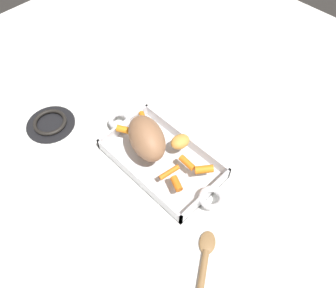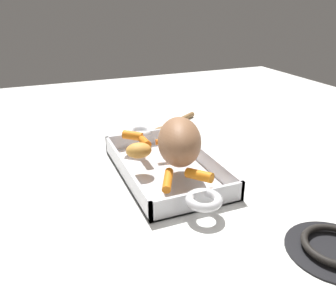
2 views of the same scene
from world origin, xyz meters
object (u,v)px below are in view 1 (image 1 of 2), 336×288
Objects in this scene: baby_carrot_center_right at (176,184)px; serving_spoon at (204,266)px; roasting_dish at (162,160)px; baby_carrot_short at (144,120)px; baby_carrot_southeast at (187,163)px; potato_halved at (180,142)px; baby_carrot_center_left at (126,130)px; baby_carrot_southwest at (169,172)px; stove_burner_rear at (50,123)px; baby_carrot_northeast at (204,169)px; pork_roast at (147,138)px.

serving_spoon is (0.18, -0.09, -0.05)m from baby_carrot_center_right.
baby_carrot_short reaches higher than roasting_dish.
baby_carrot_southeast is 0.84× the size of potato_halved.
baby_carrot_center_left is 0.16m from potato_halved.
roasting_dish is at bearing 8.35° from baby_carrot_center_left.
roasting_dish is at bearing 152.93° from baby_carrot_southwest.
baby_carrot_center_left is at bearing 30.33° from stove_burner_rear.
baby_carrot_southeast is at bearing -30.20° from potato_halved.
baby_carrot_southwest is at bearing -27.07° from roasting_dish.
baby_carrot_center_right is 0.09m from baby_carrot_northeast.
roasting_dish is 0.38m from stove_burner_rear.
potato_halved is (0.06, 0.07, -0.03)m from pork_roast.
pork_roast is 2.57× the size of potato_halved.
baby_carrot_southwest is at bearing -8.74° from pork_roast.
baby_carrot_short is at bearing 33.36° from serving_spoon.
baby_carrot_northeast is (0.24, -0.00, 0.00)m from baby_carrot_short.
baby_carrot_short is 0.06m from baby_carrot_center_left.
baby_carrot_center_left reaches higher than baby_carrot_short.
serving_spoon is at bearing -27.24° from baby_carrot_center_right.
baby_carrot_northeast is 0.33× the size of stove_burner_rear.
pork_roast is 0.10m from potato_halved.
baby_carrot_southeast reaches higher than stove_burner_rear.
potato_halved reaches higher than baby_carrot_northeast.
baby_carrot_center_left reaches higher than baby_carrot_center_right.
baby_carrot_southwest reaches higher than serving_spoon.
roasting_dish is at bearing 19.07° from pork_roast.
baby_carrot_center_left reaches higher than serving_spoon.
pork_roast is 2.27× the size of baby_carrot_short.
roasting_dish is 7.64× the size of potato_halved.
baby_carrot_short is (-0.08, 0.06, -0.04)m from pork_roast.
baby_carrot_short is 0.45m from serving_spoon.
baby_carrot_short is 1.32× the size of baby_carrot_northeast.
stove_burner_rear is (-0.37, -0.21, -0.05)m from potato_halved.
pork_roast is at bearing -160.93° from roasting_dish.
baby_carrot_southwest is (-0.04, 0.01, -0.00)m from baby_carrot_center_right.
baby_carrot_southeast is 0.75× the size of baby_carrot_short.
baby_carrot_southeast is at bearing -161.12° from baby_carrot_northeast.
baby_carrot_southwest is 1.22× the size of baby_carrot_northeast.
potato_halved reaches higher than baby_carrot_southwest.
potato_halved is (-0.11, 0.02, 0.01)m from baby_carrot_northeast.
baby_carrot_center_right is 0.63× the size of baby_carrot_short.
stove_burner_rear is at bearing -158.11° from baby_carrot_northeast.
pork_roast is 0.78× the size of serving_spoon.
stove_burner_rear is (-0.43, -0.17, -0.05)m from baby_carrot_southeast.
baby_carrot_center_right is 0.83× the size of baby_carrot_northeast.
baby_carrot_center_right is at bearing -11.18° from pork_roast.
roasting_dish is 7.81× the size of baby_carrot_center_left.
pork_roast reaches higher than baby_carrot_northeast.
baby_carrot_center_right reaches higher than stove_burner_rear.
baby_carrot_center_right is at bearing -17.39° from baby_carrot_southwest.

